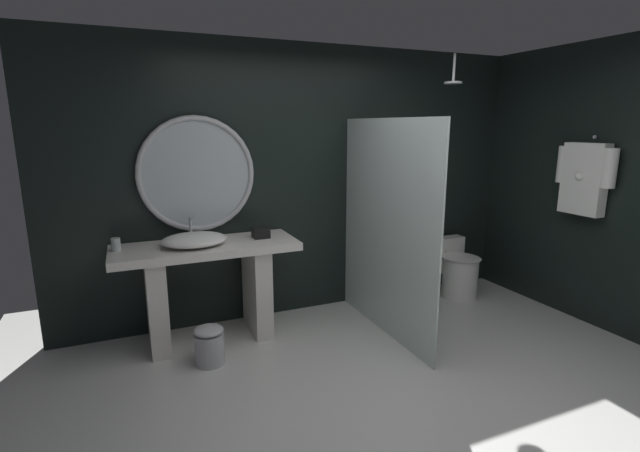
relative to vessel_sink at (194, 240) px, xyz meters
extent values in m
plane|color=silver|center=(1.16, -1.52, -0.92)|extent=(5.76, 5.76, 0.00)
cube|color=black|center=(1.16, 0.38, 0.38)|extent=(4.80, 0.10, 2.60)
cube|color=black|center=(3.51, -0.76, 0.38)|extent=(0.10, 2.47, 2.60)
cube|color=silver|center=(0.10, 0.02, -0.09)|extent=(1.53, 0.59, 0.07)
cube|color=silver|center=(-0.33, 0.02, -0.52)|extent=(0.15, 0.50, 0.80)
cube|color=silver|center=(0.53, 0.02, -0.52)|extent=(0.15, 0.50, 0.80)
ellipsoid|color=white|center=(0.00, 0.00, 0.00)|extent=(0.54, 0.44, 0.10)
cylinder|color=#B7B7BC|center=(0.00, 0.20, 0.05)|extent=(0.02, 0.02, 0.21)
cylinder|color=#B7B7BC|center=(0.00, 0.14, 0.15)|extent=(0.02, 0.11, 0.02)
cylinder|color=silver|center=(-0.60, 0.08, 0.00)|extent=(0.07, 0.07, 0.11)
cube|color=black|center=(0.58, 0.05, -0.01)|extent=(0.14, 0.13, 0.09)
torus|color=#B7B7BC|center=(0.10, 0.29, 0.51)|extent=(1.02, 0.05, 1.02)
cylinder|color=#B2BCC1|center=(0.10, 0.30, 0.51)|extent=(0.94, 0.01, 0.94)
cube|color=silver|center=(1.59, -0.43, 0.04)|extent=(0.02, 1.54, 1.91)
cylinder|color=#B7B7BC|center=(2.42, -0.19, 1.46)|extent=(0.02, 0.02, 0.25)
cylinder|color=#B7B7BC|center=(2.42, -0.19, 1.32)|extent=(0.17, 0.17, 0.02)
sphere|color=#B7B7BC|center=(3.44, -0.93, 0.83)|extent=(0.04, 0.04, 0.04)
cube|color=white|center=(3.37, -0.93, 0.45)|extent=(0.12, 0.40, 0.65)
cylinder|color=white|center=(3.37, -1.15, 0.57)|extent=(0.12, 0.12, 0.34)
cylinder|color=white|center=(3.37, -0.70, 0.57)|extent=(0.12, 0.12, 0.34)
sphere|color=white|center=(3.30, -0.93, 0.48)|extent=(0.07, 0.07, 0.07)
cylinder|color=white|center=(2.79, -0.05, -0.70)|extent=(0.38, 0.38, 0.44)
ellipsoid|color=white|center=(2.79, -0.05, -0.47)|extent=(0.40, 0.44, 0.02)
cube|color=white|center=(2.79, 0.21, -0.50)|extent=(0.41, 0.14, 0.40)
cylinder|color=#B7B7BC|center=(0.01, -0.42, -0.79)|extent=(0.23, 0.23, 0.25)
ellipsoid|color=#B7B7BC|center=(0.01, -0.42, -0.64)|extent=(0.23, 0.23, 0.07)
camera|label=1|loc=(-0.49, -3.79, 0.93)|focal=25.56mm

